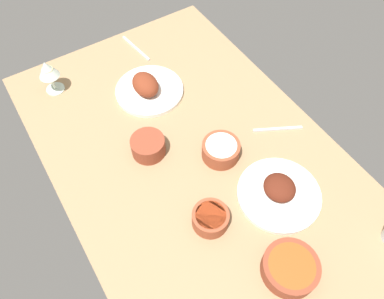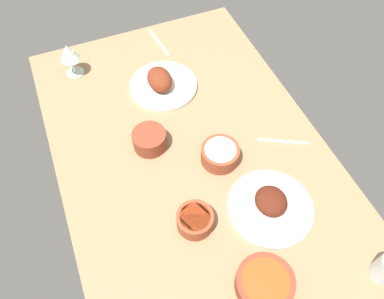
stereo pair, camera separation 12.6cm
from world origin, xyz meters
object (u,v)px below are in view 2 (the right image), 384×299
plate_center_main (270,206)px  bowl_pasta (150,139)px  bowl_soup (264,283)px  bowl_cream (220,154)px  spoon_loose (159,43)px  plate_far_side (161,83)px  fork_loose (283,142)px  wine_glass (69,54)px  bowl_sauce (195,220)px

plate_center_main → bowl_pasta: 45.54cm
bowl_pasta → bowl_soup: 58.55cm
bowl_cream → spoon_loose: bearing=-0.6°
bowl_soup → spoon_loose: (105.88, -6.89, -2.53)cm
plate_far_side → fork_loose: 50.98cm
plate_far_side → spoon_loose: size_ratio=1.39×
plate_center_main → bowl_soup: (-20.13, 13.13, 1.04)cm
bowl_cream → plate_center_main: bearing=-162.8°
plate_far_side → spoon_loose: 25.97cm
bowl_cream → fork_loose: 23.90cm
bowl_cream → fork_loose: size_ratio=0.71×
bowl_pasta → fork_loose: bowl_pasta is taller
bowl_pasta → bowl_cream: bowl_pasta is taller
bowl_cream → bowl_pasta: bearing=54.0°
bowl_cream → wine_glass: wine_glass is taller
bowl_cream → wine_glass: size_ratio=0.91×
plate_far_side → bowl_cream: plate_far_side is taller
bowl_soup → fork_loose: (40.48, -29.86, -2.53)cm
bowl_sauce → bowl_cream: 24.84cm
plate_center_main → spoon_loose: plate_center_main is taller
bowl_sauce → plate_center_main: bearing=-99.5°
fork_loose → spoon_loose: (65.40, 22.96, 0.00)cm
plate_center_main → bowl_cream: plate_center_main is taller
bowl_sauce → spoon_loose: 83.66cm
bowl_pasta → spoon_loose: (48.93, -20.52, -3.10)cm
bowl_pasta → wine_glass: wine_glass is taller
bowl_soup → wine_glass: (101.90, 30.29, 7.00)cm
plate_center_main → wine_glass: 92.93cm
bowl_sauce → bowl_pasta: bearing=5.6°
wine_glass → spoon_loose: wine_glass is taller
plate_center_main → wine_glass: wine_glass is taller
plate_far_side → wine_glass: size_ratio=1.86×
fork_loose → spoon_loose: bearing=-43.0°
plate_far_side → plate_center_main: (-61.03, -13.93, -0.63)cm
bowl_sauce → bowl_cream: bowl_cream is taller
bowl_sauce → bowl_cream: bearing=-42.1°
bowl_sauce → fork_loose: 43.58cm
plate_center_main → plate_far_side: bearing=12.9°
bowl_pasta → fork_loose: 46.60cm
bowl_pasta → plate_far_side: bearing=-27.9°
plate_far_side → bowl_soup: size_ratio=1.64×
bowl_soup → bowl_cream: size_ratio=1.25×
wine_glass → spoon_loose: 38.59cm
plate_center_main → bowl_cream: size_ratio=2.09×
plate_far_side → spoon_loose: bearing=-17.3°
spoon_loose → plate_center_main: bearing=-3.5°
plate_far_side → plate_center_main: bearing=-167.1°
bowl_sauce → wine_glass: 80.62cm
bowl_pasta → bowl_sauce: bearing=-174.4°
plate_far_side → fork_loose: (-40.68, -30.66, -2.12)cm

